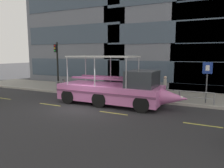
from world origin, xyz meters
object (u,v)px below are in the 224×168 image
at_px(traffic_light_pole, 57,61).
at_px(pedestrian_near_bow, 165,84).
at_px(leaned_bicycle, 65,86).
at_px(duck_tour_boat, 117,89).
at_px(parking_sign, 207,75).

relative_size(traffic_light_pole, pedestrian_near_bow, 2.71).
distance_m(traffic_light_pole, leaned_bicycle, 2.43).
xyz_separation_m(traffic_light_pole, duck_tour_boat, (7.07, -2.40, -1.74)).
height_order(parking_sign, leaned_bicycle, parking_sign).
xyz_separation_m(parking_sign, pedestrian_near_bow, (-2.92, 1.00, -0.89)).
height_order(traffic_light_pole, parking_sign, traffic_light_pole).
bearing_deg(leaned_bicycle, parking_sign, 0.23).
bearing_deg(duck_tour_boat, pedestrian_near_bow, 52.25).
bearing_deg(traffic_light_pole, parking_sign, -0.39).
bearing_deg(duck_tour_boat, leaned_bicycle, 159.67).
height_order(traffic_light_pole, pedestrian_near_bow, traffic_light_pole).
distance_m(parking_sign, leaned_bicycle, 11.68).
bearing_deg(leaned_bicycle, duck_tour_boat, -20.33).
bearing_deg(parking_sign, traffic_light_pole, 179.61).
bearing_deg(parking_sign, duck_tour_boat, -157.15).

